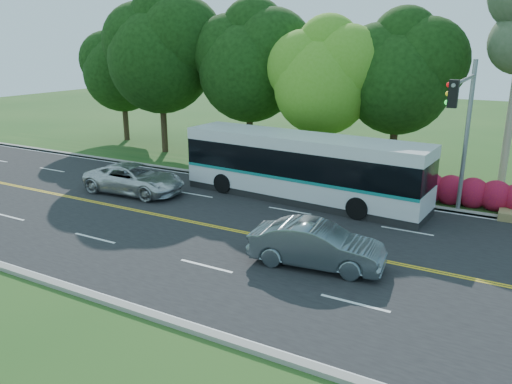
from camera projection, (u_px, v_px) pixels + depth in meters
The scene contains 12 objects.
ground at pixel (264, 237), 20.54m from camera, with size 120.00×120.00×0.00m, color #204B19.
road at pixel (264, 237), 20.54m from camera, with size 60.00×14.00×0.02m, color black.
curb_north at pixel (327, 192), 26.51m from camera, with size 60.00×0.30×0.15m, color gray.
curb_south at pixel (149, 315), 14.52m from camera, with size 60.00×0.30×0.15m, color gray.
grass_verge at pixel (339, 184), 28.07m from camera, with size 60.00×4.00×0.10m, color #204B19.
lane_markings at pixel (262, 236), 20.58m from camera, with size 57.60×13.82×0.00m.
tree_row at pixel (283, 59), 31.17m from camera, with size 44.70×9.10×13.84m.
bougainvillea_hedge at pixel (477, 194), 23.84m from camera, with size 9.50×2.25×1.50m.
traffic_signal at pixel (464, 118), 20.72m from camera, with size 0.42×6.10×7.00m.
transit_bus at pixel (302, 168), 24.97m from camera, with size 12.76×3.68×3.30m.
sedan at pixel (317, 245), 17.66m from camera, with size 1.66×4.77×1.57m, color slate.
suv at pixel (135, 179), 26.36m from camera, with size 2.51×5.45×1.52m, color silver.
Camera 1 is at (8.95, -16.92, 7.68)m, focal length 35.00 mm.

